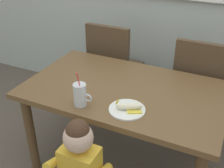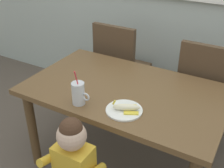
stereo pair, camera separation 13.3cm
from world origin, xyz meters
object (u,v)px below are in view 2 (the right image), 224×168
Objects in this scene: dining_chair_left at (119,64)px; dining_chair_right at (205,88)px; snack_plate at (124,110)px; toddler_standing at (74,162)px; peeled_banana at (127,107)px; milk_cup at (79,95)px; dining_table at (125,100)px.

dining_chair_left is 1.00× the size of dining_chair_right.
dining_chair_right reaches higher than snack_plate.
toddler_standing is at bearing -111.68° from snack_plate.
dining_chair_left is at bearing 120.11° from snack_plate.
snack_plate is 1.31× the size of peeled_banana.
milk_cup is at bearing 57.31° from dining_chair_right.
dining_chair_right is 3.84× the size of milk_cup.
milk_cup is at bearing 118.27° from toddler_standing.
toddler_standing is 3.64× the size of snack_plate.
dining_chair_left is at bearing 103.47° from milk_cup.
toddler_standing is at bearing -91.49° from dining_table.
dining_table is 0.31m from peeled_banana.
toddler_standing reaches higher than snack_plate.
milk_cup reaches higher than snack_plate.
dining_chair_left reaches higher than peeled_banana.
milk_cup is 1.09× the size of snack_plate.
peeled_banana is (0.54, -0.91, 0.21)m from dining_chair_left.
milk_cup reaches higher than dining_table.
dining_chair_right is at bearing 70.40° from snack_plate.
snack_plate is at bearing 120.11° from dining_chair_left.
dining_chair_right is 5.46× the size of peeled_banana.
dining_chair_right is at bearing 69.79° from toddler_standing.
dining_table is 1.67× the size of toddler_standing.
milk_cup reaches higher than dining_chair_right.
snack_plate is at bearing -173.97° from peeled_banana.
dining_chair_right is 0.94m from peeled_banana.
dining_table is at bearing 88.51° from toddler_standing.
toddler_standing is 0.43m from snack_plate.
dining_chair_right is at bearing 57.31° from milk_cup.
dining_chair_left is 4.17× the size of snack_plate.
snack_plate is (0.53, -0.91, 0.19)m from dining_chair_left.
milk_cup is 0.32m from peeled_banana.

